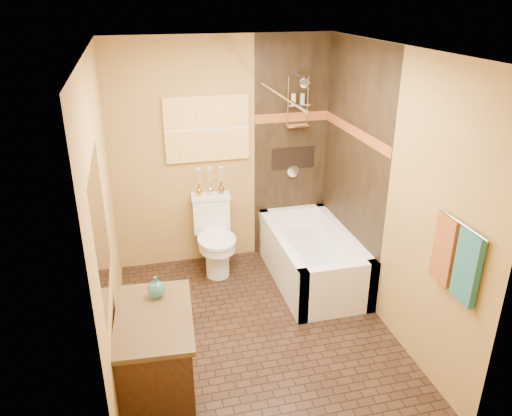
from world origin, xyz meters
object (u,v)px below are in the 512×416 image
object	(u,v)px
vanity	(156,360)
sunset_painting	(207,129)
toilet	(215,236)
bathtub	(312,261)

from	to	relation	value
vanity	sunset_painting	bearing A→B (deg)	74.52
toilet	bathtub	bearing A→B (deg)	-19.63
sunset_painting	vanity	distance (m)	2.53
sunset_painting	toilet	distance (m)	1.16
sunset_painting	vanity	bearing A→B (deg)	-109.57
bathtub	toilet	distance (m)	1.09
sunset_painting	toilet	size ratio (longest dim) A/B	1.08
sunset_painting	vanity	size ratio (longest dim) A/B	0.98
bathtub	vanity	size ratio (longest dim) A/B	1.63
sunset_painting	bathtub	world-z (taller)	sunset_painting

